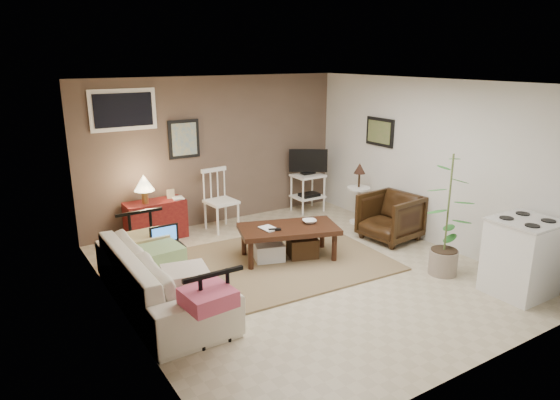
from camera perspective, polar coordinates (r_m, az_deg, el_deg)
floor at (r=6.52m, az=2.57°, el=-8.32°), size 5.00×5.00×0.00m
art_back at (r=7.97m, az=-10.92°, el=6.86°), size 0.50×0.03×0.60m
art_right at (r=8.25m, az=11.34°, el=7.64°), size 0.03×0.60×0.45m
window at (r=7.62m, az=-17.50°, el=9.79°), size 0.96×0.03×0.60m
rug at (r=6.84m, az=0.13°, el=-6.98°), size 2.81×2.29×0.03m
coffee_table at (r=6.83m, az=0.90°, el=-4.61°), size 1.47×1.06×0.50m
sofa at (r=5.76m, az=-13.52°, el=-7.32°), size 0.67×2.31×0.90m
sofa_pillows at (r=5.50m, az=-12.12°, el=-7.20°), size 0.44×2.19×0.16m
sofa_end_rails at (r=5.82m, az=-12.24°, el=-7.65°), size 0.62×2.30×0.78m
laptop at (r=6.12m, az=-12.87°, el=-4.49°), size 0.35×0.26×0.24m
red_console at (r=7.79m, az=-14.13°, el=-1.85°), size 0.89×0.40×1.03m
spindle_chair at (r=8.00m, az=-6.81°, el=-0.20°), size 0.48×0.48×0.98m
tv_stand at (r=8.87m, az=3.24°, el=2.44°), size 0.58×0.43×1.13m
side_table at (r=8.31m, az=9.00°, el=1.56°), size 0.38×0.38×1.02m
armchair at (r=7.70m, az=12.48°, el=-1.68°), size 0.78×0.83×0.78m
potted_plant at (r=6.53m, az=18.66°, el=-1.19°), size 0.40×0.40×1.59m
stove at (r=6.47m, az=25.92°, el=-5.84°), size 0.70×0.65×0.92m
bowl at (r=6.89m, az=3.40°, el=-1.89°), size 0.19×0.11×0.19m
book_table at (r=6.58m, az=-1.98°, el=-2.50°), size 0.18×0.03×0.25m
book_console at (r=7.74m, az=-12.22°, el=0.85°), size 0.17×0.04×0.22m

